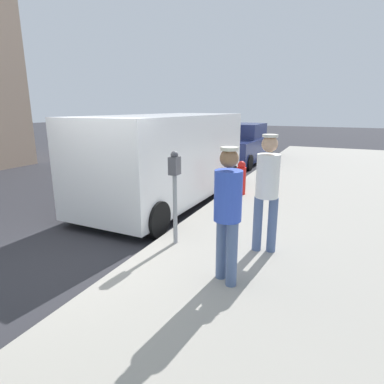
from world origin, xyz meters
name	(u,v)px	position (x,y,z in m)	size (l,w,h in m)	color
ground_plane	(74,258)	(0.00, 0.00, 0.00)	(80.00, 80.00, 0.00)	#2D2D33
sidewalk_slab	(305,309)	(3.50, 0.00, 0.07)	(5.00, 32.00, 0.15)	#9E998E
parking_meter_near	(175,182)	(1.35, 0.90, 1.18)	(0.14, 0.18, 1.52)	gray
pedestrian_in_blue	(228,208)	(2.50, 0.09, 1.14)	(0.34, 0.34, 1.73)	#4C608C
pedestrian_in_white	(267,186)	(2.74, 1.21, 1.19)	(0.35, 0.34, 1.80)	#4C608C
parked_van	(167,157)	(-0.15, 3.37, 1.15)	(2.25, 5.25, 2.15)	white
parked_sedan_ahead	(241,145)	(-0.23, 10.10, 0.75)	(2.06, 4.46, 1.65)	navy
fire_hydrant	(241,178)	(1.45, 4.36, 0.57)	(0.24, 0.24, 0.86)	red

